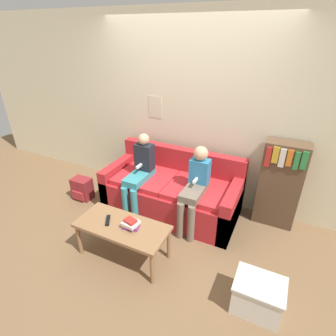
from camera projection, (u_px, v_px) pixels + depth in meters
ground_plane at (154, 231)px, 3.40m from camera, size 10.00×10.00×0.00m
wall_back at (188, 112)px, 3.64m from camera, size 8.00×0.06×2.60m
couch at (172, 192)px, 3.69m from camera, size 1.85×0.85×0.83m
coffee_table at (122, 229)px, 2.87m from camera, size 1.03×0.46×0.44m
person_left at (140, 172)px, 3.53m from camera, size 0.24×0.58×1.12m
person_right at (195, 185)px, 3.22m from camera, size 0.24×0.58×1.09m
tv_remote at (108, 220)px, 2.90m from camera, size 0.12×0.17×0.02m
book_stack at (131, 224)px, 2.78m from camera, size 0.18×0.16×0.11m
bookshelf at (280, 184)px, 3.32m from camera, size 0.50×0.27×1.15m
storage_box at (258, 296)px, 2.39m from camera, size 0.44×0.35×0.33m
backpack at (82, 189)px, 4.01m from camera, size 0.29×0.23×0.33m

